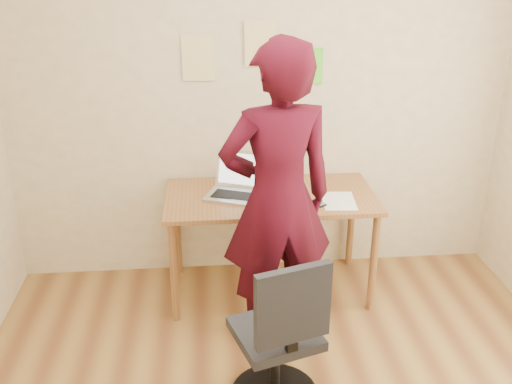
{
  "coord_description": "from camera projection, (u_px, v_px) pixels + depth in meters",
  "views": [
    {
      "loc": [
        -0.37,
        -2.09,
        2.26
      ],
      "look_at": [
        -0.1,
        0.95,
        0.95
      ],
      "focal_mm": 40.0,
      "sensor_mm": 36.0,
      "label": 1
    }
  ],
  "objects": [
    {
      "name": "person",
      "position": [
        277.0,
        200.0,
        3.26
      ],
      "size": [
        0.75,
        0.56,
        1.86
      ],
      "primitive_type": "imported",
      "rotation": [
        0.0,
        0.0,
        3.32
      ],
      "color": "#370713",
      "rests_on": "ground"
    },
    {
      "name": "wall_note_mid",
      "position": [
        260.0,
        43.0,
        3.76
      ],
      "size": [
        0.21,
        0.0,
        0.3
      ],
      "primitive_type": "cube",
      "color": "#E1C986",
      "rests_on": "room"
    },
    {
      "name": "desk",
      "position": [
        270.0,
        207.0,
        3.84
      ],
      "size": [
        1.4,
        0.7,
        0.74
      ],
      "color": "brown",
      "rests_on": "ground"
    },
    {
      "name": "paper_sheet",
      "position": [
        339.0,
        201.0,
        3.72
      ],
      "size": [
        0.23,
        0.32,
        0.0
      ],
      "primitive_type": "cube",
      "rotation": [
        0.0,
        0.0,
        -0.09
      ],
      "color": "white",
      "rests_on": "desk"
    },
    {
      "name": "office_chair",
      "position": [
        280.0,
        345.0,
        2.91
      ],
      "size": [
        0.5,
        0.51,
        0.91
      ],
      "rotation": [
        0.0,
        0.0,
        0.3
      ],
      "color": "black",
      "rests_on": "ground"
    },
    {
      "name": "room",
      "position": [
        301.0,
        192.0,
        2.3
      ],
      "size": [
        3.58,
        3.58,
        2.78
      ],
      "color": "brown",
      "rests_on": "ground"
    },
    {
      "name": "wall_note_left",
      "position": [
        198.0,
        58.0,
        3.76
      ],
      "size": [
        0.21,
        0.0,
        0.3
      ],
      "primitive_type": "cube",
      "color": "#E1C986",
      "rests_on": "room"
    },
    {
      "name": "wall_note_right",
      "position": [
        310.0,
        66.0,
        3.85
      ],
      "size": [
        0.18,
        0.0,
        0.24
      ],
      "primitive_type": "cube",
      "color": "#5ADB31",
      "rests_on": "room"
    },
    {
      "name": "phone",
      "position": [
        318.0,
        203.0,
        3.67
      ],
      "size": [
        0.11,
        0.13,
        0.01
      ],
      "rotation": [
        0.0,
        0.0,
        0.58
      ],
      "color": "black",
      "rests_on": "desk"
    },
    {
      "name": "laptop",
      "position": [
        237.0,
        187.0,
        3.8
      ],
      "size": [
        0.46,
        0.44,
        0.26
      ],
      "rotation": [
        0.0,
        0.0,
        -0.38
      ],
      "color": "#B9B9C1",
      "rests_on": "desk"
    }
  ]
}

